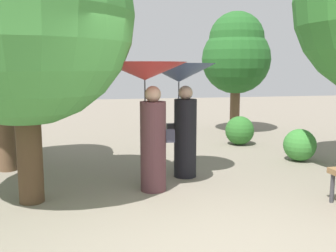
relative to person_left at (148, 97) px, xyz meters
name	(u,v)px	position (x,y,z in m)	size (l,w,h in m)	color
ground_plane	(219,249)	(0.42, -2.14, -1.47)	(40.00, 40.00, 0.00)	gray
person_left	(148,97)	(0.00, 0.00, 0.00)	(1.28, 1.28, 1.99)	#563338
person_right	(181,93)	(0.68, 0.65, 0.01)	(1.26, 1.26, 1.98)	black
tree_mid_right	(236,53)	(3.38, 4.95, 0.84)	(1.98, 1.98, 3.50)	brown
bush_path_left	(300,145)	(3.35, 1.28, -1.14)	(0.66, 0.66, 0.66)	#387F33
bush_behind_bench	(240,130)	(2.79, 3.13, -1.11)	(0.71, 0.71, 0.71)	#2D6B28
bush_far_side	(7,136)	(-2.65, 3.22, -1.06)	(0.81, 0.81, 0.81)	#428C3D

